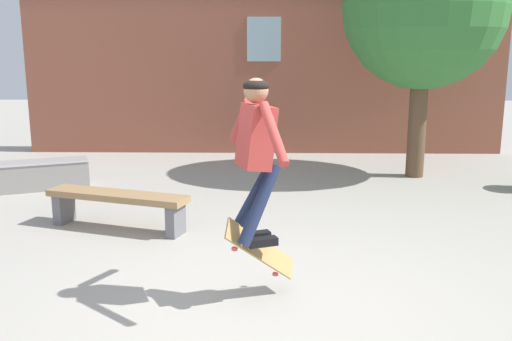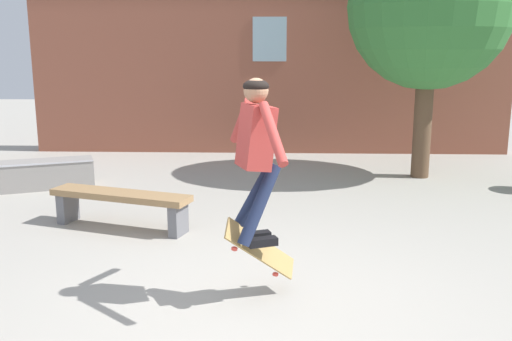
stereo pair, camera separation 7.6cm
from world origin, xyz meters
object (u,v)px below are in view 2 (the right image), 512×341
Objects in this scene: tree_right at (430,8)px; skate_ledge at (35,175)px; skater at (256,146)px; park_bench at (120,201)px; skateboard_flipping at (260,249)px.

skate_ledge is (-6.39, -1.12, -2.64)m from tree_right.
skater is (3.70, -4.00, 1.18)m from skate_ledge.
tree_right is at bearing 40.87° from skater.
park_bench is at bearing -67.90° from skate_ledge.
skate_ledge is at bearing 111.40° from skater.
park_bench is 2.91m from skater.
skateboard_flipping is at bearing 37.22° from skater.
tree_right reaches higher than skater.
park_bench is at bearing -145.44° from tree_right.
skater is at bearing -31.12° from park_bench.
skate_ledge is 5.58m from skater.
skater is 2.22× the size of skateboard_flipping.
skateboard_flipping is (-2.66, -5.06, -2.40)m from tree_right.
tree_right is 6.54× the size of skateboard_flipping.
tree_right is at bearing 52.39° from park_bench.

